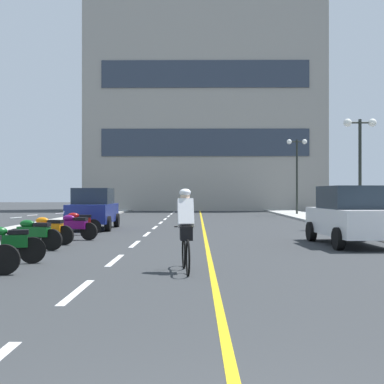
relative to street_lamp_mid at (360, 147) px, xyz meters
name	(u,v)px	position (x,y,z in m)	size (l,w,h in m)	color
ground_plane	(198,229)	(-7.21, 0.02, -3.66)	(140.00, 140.00, 0.00)	#2D3033
curb_left	(55,224)	(-14.41, 3.02, -3.60)	(2.40, 72.00, 0.12)	#A8A8A3
curb_right	(341,224)	(-0.01, 3.02, -3.60)	(2.40, 72.00, 0.12)	#A8A8A3
lane_dash_1	(77,291)	(-9.21, -14.98, -3.66)	(0.14, 2.20, 0.01)	silver
lane_dash_2	(115,260)	(-9.21, -10.98, -3.66)	(0.14, 2.20, 0.01)	silver
lane_dash_3	(135,244)	(-9.21, -6.98, -3.66)	(0.14, 2.20, 0.01)	silver
lane_dash_4	(147,234)	(-9.21, -2.98, -3.66)	(0.14, 2.20, 0.01)	silver
lane_dash_5	(155,227)	(-9.21, 1.02, -3.66)	(0.14, 2.20, 0.01)	silver
lane_dash_6	(161,223)	(-9.21, 5.02, -3.66)	(0.14, 2.20, 0.01)	silver
lane_dash_7	(165,219)	(-9.21, 9.02, -3.66)	(0.14, 2.20, 0.01)	silver
lane_dash_8	(169,216)	(-9.21, 13.02, -3.66)	(0.14, 2.20, 0.01)	silver
lane_dash_9	(171,214)	(-9.21, 17.02, -3.66)	(0.14, 2.20, 0.01)	silver
lane_dash_10	(174,212)	(-9.21, 21.02, -3.66)	(0.14, 2.20, 0.01)	silver
lane_dash_11	(176,211)	(-9.21, 25.02, -3.66)	(0.14, 2.20, 0.01)	silver
centre_line_yellow	(203,225)	(-6.96, 3.02, -3.66)	(0.12, 66.00, 0.01)	gold
office_building	(205,103)	(-6.50, 27.08, 6.63)	(22.28, 6.25, 20.58)	#9E998E
street_lamp_mid	(360,147)	(0.00, 0.00, 0.00)	(1.46, 0.36, 4.80)	black
street_lamp_far	(297,160)	(-0.07, 14.38, 0.35)	(1.46, 0.36, 5.35)	black
parked_car_near	(351,215)	(-2.52, -7.24, -2.74)	(2.11, 4.29, 1.82)	black
parked_car_mid	(93,209)	(-11.86, -0.12, -2.74)	(1.99, 4.24, 1.82)	black
motorcycle_3	(6,243)	(-11.54, -11.72, -3.19)	(1.66, 0.72, 0.92)	black
motorcycle_4	(33,233)	(-11.84, -8.79, -3.19)	(1.69, 0.63, 0.92)	black
motorcycle_5	(48,229)	(-11.90, -7.17, -3.19)	(1.68, 0.65, 0.92)	black
motorcycle_6	(74,226)	(-11.47, -5.51, -3.19)	(1.68, 0.67, 0.92)	black
motorcycle_7	(78,223)	(-11.78, -3.45, -3.19)	(1.67, 0.69, 0.92)	black
cyclist_rider	(186,228)	(-7.49, -12.77, -2.77)	(0.43, 1.77, 1.71)	black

